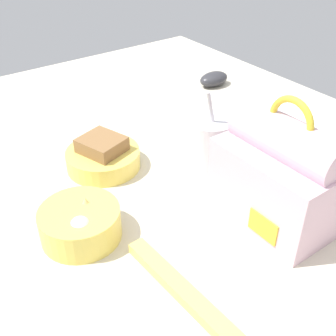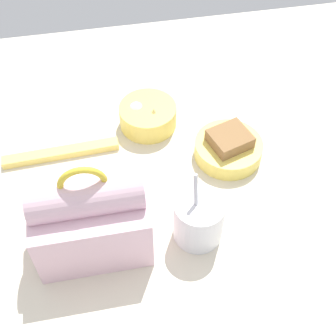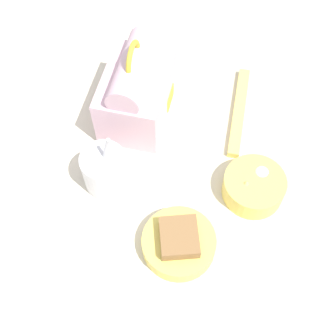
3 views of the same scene
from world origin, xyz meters
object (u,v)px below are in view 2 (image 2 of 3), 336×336
lunch_bag (90,218)px  soup_cup (199,219)px  bento_bowl_sandwich (229,147)px  chopstick_case (61,153)px  bento_bowl_snacks (146,116)px

lunch_bag → soup_cup: (-18.03, 1.61, -3.08)cm
bento_bowl_sandwich → chopstick_case: (33.37, -6.14, -1.49)cm
chopstick_case → soup_cup: bearing=134.9°
bento_bowl_snacks → chopstick_case: (18.40, 5.54, -1.82)cm
soup_cup → bento_bowl_sandwich: (-10.26, -17.07, -2.47)cm
lunch_bag → bento_bowl_sandwich: size_ratio=1.51×
bento_bowl_sandwich → soup_cup: bearing=59.0°
bento_bowl_snacks → chopstick_case: bento_bowl_snacks is taller
lunch_bag → bento_bowl_snacks: size_ratio=1.71×
soup_cup → bento_bowl_sandwich: 20.07cm
lunch_bag → bento_bowl_snacks: lunch_bag is taller
bento_bowl_sandwich → bento_bowl_snacks: bearing=-38.0°
bento_bowl_sandwich → chopstick_case: size_ratio=0.58×
chopstick_case → bento_bowl_sandwich: bearing=169.6°
chopstick_case → lunch_bag: bearing=103.2°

